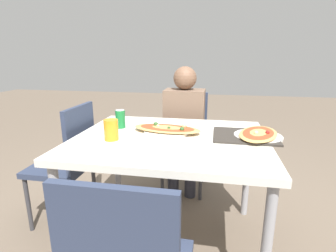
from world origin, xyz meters
The scene contains 10 objects.
ground_plane centered at (0.00, 0.00, 0.00)m, with size 14.00×14.00×0.00m, color #6B5B4C.
dining_table centered at (0.00, 0.00, 0.68)m, with size 1.17×0.96×0.75m.
chair_far_seated centered at (0.00, 0.81, 0.51)m, with size 0.40×0.40×0.90m.
chair_side_left centered at (-0.77, 0.10, 0.51)m, with size 0.40×0.40×0.90m.
person_seated centered at (0.00, 0.70, 0.68)m, with size 0.34×0.26×1.15m.
pizza_main centered at (-0.04, 0.10, 0.77)m, with size 0.47×0.30×0.06m.
soda_can centered at (-0.37, 0.14, 0.82)m, with size 0.07×0.07×0.12m.
drink_glass centered at (-0.33, -0.12, 0.81)m, with size 0.08×0.08×0.12m.
serving_tray centered at (0.45, 0.08, 0.76)m, with size 0.38×0.32×0.01m.
pizza_second centered at (0.53, 0.08, 0.77)m, with size 0.32×0.43×0.05m.
Camera 1 is at (0.27, -1.52, 1.24)m, focal length 28.00 mm.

